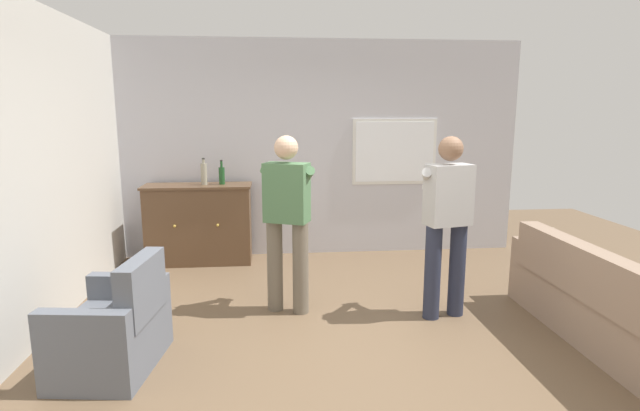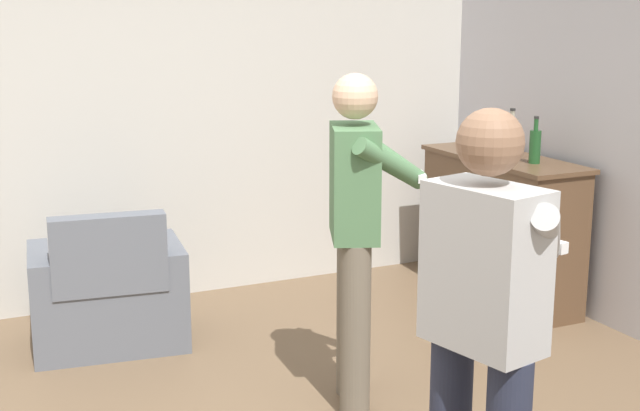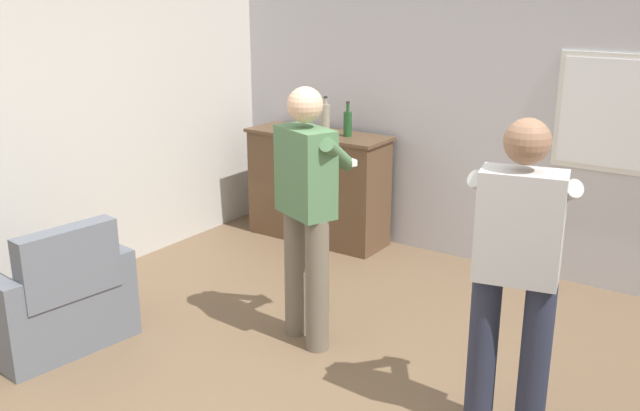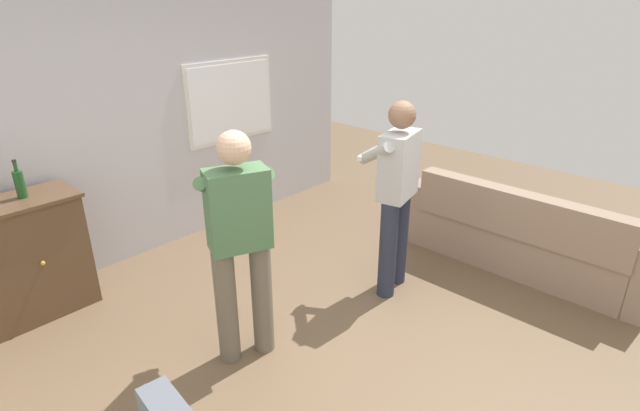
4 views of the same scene
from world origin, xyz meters
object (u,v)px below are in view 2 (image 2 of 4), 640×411
Objects in this scene: sideboard_cabinet at (500,228)px; armchair at (109,299)px; bottle_wine_green at (535,145)px; person_standing_right at (485,329)px; bottle_liquor_amber at (511,138)px; person_standing_left at (356,226)px.

armchair is at bearing -95.62° from sideboard_cabinet.
person_standing_right is at bearing -41.33° from bottle_wine_green.
person_standing_right reaches higher than sideboard_cabinet.
bottle_liquor_amber is 1.93m from person_standing_left.
bottle_wine_green reaches higher than sideboard_cabinet.
bottle_wine_green is 0.18× the size of person_standing_left.
bottle_liquor_amber is at bearing 120.58° from person_standing_left.
bottle_wine_green is (0.30, 0.02, 0.61)m from sideboard_cabinet.
bottle_wine_green is 0.91× the size of bottle_liquor_amber.
armchair is 2.87× the size of bottle_liquor_amber.
bottle_liquor_amber is (-0.21, -0.03, 0.02)m from bottle_wine_green.
bottle_wine_green is at bearing 78.02° from armchair.
person_standing_left reaches higher than bottle_liquor_amber.
armchair is at bearing -143.93° from person_standing_left.
person_standing_left reaches higher than bottle_wine_green.
person_standing_left is at bearing 169.74° from person_standing_right.
person_standing_left reaches higher than sideboard_cabinet.
bottle_wine_green is at bearing 2.87° from sideboard_cabinet.
bottle_liquor_amber is at bearing 141.64° from person_standing_right.
armchair is 2.65m from sideboard_cabinet.
bottle_liquor_amber is at bearing -6.67° from sideboard_cabinet.
person_standing_right is at bearing -37.50° from sideboard_cabinet.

